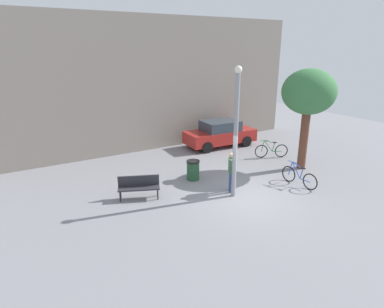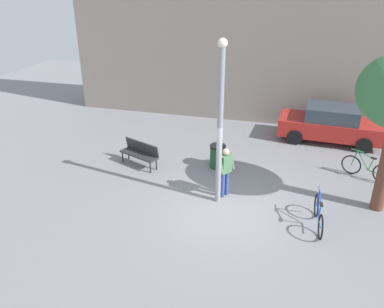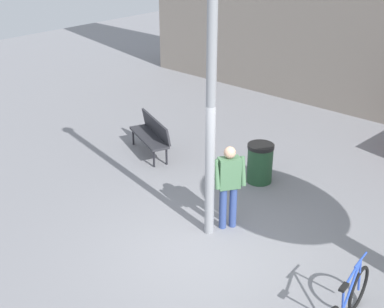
% 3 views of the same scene
% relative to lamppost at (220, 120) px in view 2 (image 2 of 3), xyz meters
% --- Properties ---
extents(ground_plane, '(36.00, 36.00, 0.00)m').
position_rel_lamppost_xyz_m(ground_plane, '(0.38, -0.39, -2.72)').
color(ground_plane, gray).
extents(building_facade, '(18.30, 2.00, 7.35)m').
position_rel_lamppost_xyz_m(building_facade, '(0.38, 8.47, 0.95)').
color(building_facade, gray).
rests_on(building_facade, ground_plane).
extents(lamppost, '(0.28, 0.28, 5.05)m').
position_rel_lamppost_xyz_m(lamppost, '(0.00, 0.00, 0.00)').
color(lamppost, gray).
rests_on(lamppost, ground_plane).
extents(person_by_lamppost, '(0.51, 0.62, 1.67)m').
position_rel_lamppost_xyz_m(person_by_lamppost, '(0.15, 0.37, -1.76)').
color(person_by_lamppost, '#334784').
rests_on(person_by_lamppost, ground_plane).
extents(park_bench, '(1.66, 1.05, 0.92)m').
position_rel_lamppost_xyz_m(park_bench, '(-3.30, 1.73, -2.18)').
color(park_bench, '#2D2D33').
rests_on(park_bench, ground_plane).
extents(bicycle_green, '(1.65, 0.85, 0.97)m').
position_rel_lamppost_xyz_m(bicycle_green, '(4.72, 2.81, -2.34)').
color(bicycle_green, black).
rests_on(bicycle_green, ground_plane).
extents(bicycle_blue, '(0.20, 1.81, 0.97)m').
position_rel_lamppost_xyz_m(bicycle_blue, '(3.04, -0.62, -2.34)').
color(bicycle_blue, black).
rests_on(bicycle_blue, ground_plane).
extents(parked_car_red, '(4.29, 2.02, 1.55)m').
position_rel_lamppost_xyz_m(parked_car_red, '(3.61, 5.97, -1.95)').
color(parked_car_red, '#AD231E').
rests_on(parked_car_red, ground_plane).
extents(trash_bin, '(0.59, 0.59, 0.89)m').
position_rel_lamppost_xyz_m(trash_bin, '(-0.49, 2.30, -2.27)').
color(trash_bin, '#234C2D').
rests_on(trash_bin, ground_plane).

